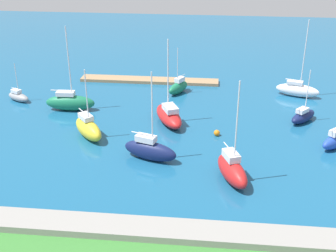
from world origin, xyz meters
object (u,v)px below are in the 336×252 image
sailboat_red_center_basin (232,170)px  sailboat_navy_near_pier (150,150)px  pier_dock (149,80)px  mooring_buoy_orange (217,133)px  sailboat_yellow_by_breakwater (88,128)px  sailboat_navy_along_channel (303,116)px  sailboat_white_far_north (297,90)px  sailboat_red_inner_mooring (169,115)px  sailboat_green_off_beacon (178,87)px  sailboat_gray_mid_basin (18,96)px  sailboat_green_lone_south (70,102)px

sailboat_red_center_basin → sailboat_navy_near_pier: bearing=-132.8°
pier_dock → mooring_buoy_orange: (-12.57, 21.23, 0.15)m
sailboat_yellow_by_breakwater → mooring_buoy_orange: sailboat_yellow_by_breakwater is taller
sailboat_navy_along_channel → mooring_buoy_orange: sailboat_navy_along_channel is taller
sailboat_white_far_north → sailboat_navy_near_pier: bearing=-114.2°
mooring_buoy_orange → sailboat_white_far_north: bearing=-129.0°
sailboat_navy_along_channel → sailboat_red_inner_mooring: sailboat_red_inner_mooring is taller
pier_dock → sailboat_yellow_by_breakwater: (5.02, 23.65, 1.13)m
sailboat_green_off_beacon → sailboat_white_far_north: sailboat_white_far_north is taller
sailboat_gray_mid_basin → mooring_buoy_orange: (-32.75, 9.56, -0.35)m
pier_dock → sailboat_navy_along_channel: bearing=148.9°
sailboat_navy_near_pier → sailboat_red_center_basin: size_ratio=0.94×
pier_dock → sailboat_white_far_north: (-26.00, 4.64, 0.92)m
sailboat_red_center_basin → mooring_buoy_orange: 11.69m
pier_dock → sailboat_navy_near_pier: sailboat_navy_near_pier is taller
pier_dock → mooring_buoy_orange: size_ratio=29.84×
sailboat_navy_near_pier → sailboat_green_lone_south: 20.47m
sailboat_green_lone_south → sailboat_navy_near_pier: bearing=-46.4°
sailboat_green_off_beacon → sailboat_gray_mid_basin: size_ratio=1.23×
sailboat_navy_near_pier → mooring_buoy_orange: 11.27m
sailboat_gray_mid_basin → mooring_buoy_orange: bearing=11.8°
sailboat_green_lone_south → sailboat_navy_along_channel: sailboat_green_lone_south is taller
sailboat_white_far_north → sailboat_navy_along_channel: sailboat_white_far_north is taller
sailboat_white_far_north → sailboat_navy_along_channel: 10.63m
sailboat_yellow_by_breakwater → sailboat_red_inner_mooring: (-10.53, -5.79, -0.14)m
sailboat_white_far_north → sailboat_yellow_by_breakwater: bearing=-130.7°
sailboat_navy_near_pier → sailboat_white_far_north: bearing=66.3°
sailboat_white_far_north → sailboat_navy_along_channel: bearing=-76.3°
sailboat_red_center_basin → pier_dock: bearing=-177.8°
sailboat_navy_near_pier → sailboat_navy_along_channel: sailboat_navy_near_pier is taller
sailboat_navy_near_pier → mooring_buoy_orange: sailboat_navy_near_pier is taller
pier_dock → sailboat_white_far_north: bearing=169.9°
sailboat_green_off_beacon → sailboat_navy_along_channel: (-19.41, 9.92, -0.17)m
mooring_buoy_orange → sailboat_navy_near_pier: bearing=42.4°
sailboat_green_lone_south → sailboat_green_off_beacon: bearing=27.3°
sailboat_white_far_north → sailboat_red_inner_mooring: bearing=-129.4°
sailboat_navy_near_pier → sailboat_yellow_by_breakwater: 10.62m
sailboat_navy_near_pier → sailboat_yellow_by_breakwater: sailboat_navy_near_pier is taller
sailboat_navy_near_pier → sailboat_gray_mid_basin: (24.45, -17.13, -0.58)m
sailboat_green_off_beacon → sailboat_white_far_north: 20.19m
mooring_buoy_orange → sailboat_yellow_by_breakwater: bearing=7.8°
sailboat_navy_along_channel → sailboat_green_lone_south: bearing=130.2°
sailboat_green_off_beacon → sailboat_navy_along_channel: size_ratio=1.01×
sailboat_white_far_north → sailboat_red_inner_mooring: sailboat_white_far_north is taller
sailboat_white_far_north → sailboat_gray_mid_basin: 46.72m
sailboat_white_far_north → sailboat_gray_mid_basin: (46.19, 7.02, -0.42)m
sailboat_navy_along_channel → mooring_buoy_orange: 14.02m
mooring_buoy_orange → sailboat_red_center_basin: bearing=98.8°
sailboat_navy_near_pier → mooring_buoy_orange: bearing=60.7°
sailboat_navy_along_channel → sailboat_green_off_beacon: bearing=104.2°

